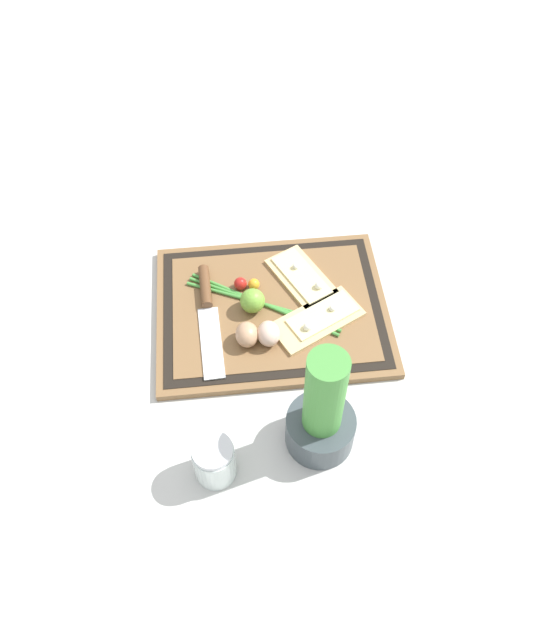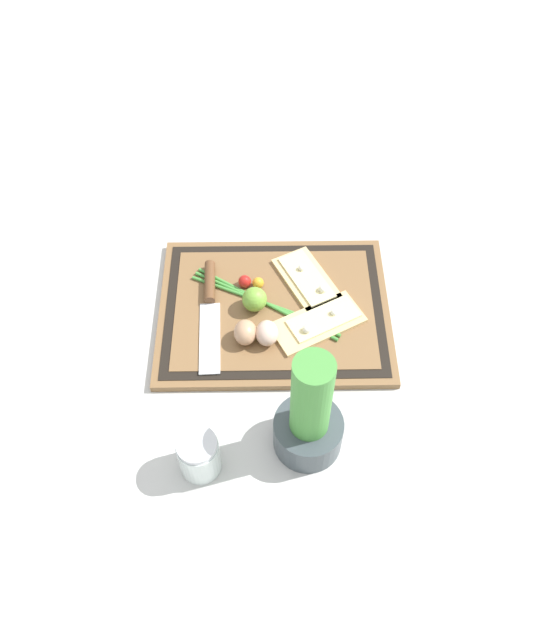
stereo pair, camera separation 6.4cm
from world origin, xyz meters
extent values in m
plane|color=silver|center=(0.00, 0.00, 0.00)|extent=(6.00, 6.00, 0.00)
cube|color=brown|center=(0.00, 0.00, 0.01)|extent=(0.46, 0.37, 0.02)
cube|color=black|center=(0.00, 0.00, 0.02)|extent=(0.44, 0.34, 0.00)
cube|color=brown|center=(0.00, 0.00, 0.02)|extent=(0.40, 0.30, 0.00)
cube|color=#DBBC7F|center=(-0.07, -0.06, 0.02)|extent=(0.16, 0.20, 0.01)
cube|color=beige|center=(-0.07, -0.07, 0.03)|extent=(0.12, 0.16, 0.00)
sphere|color=silver|center=(-0.10, -0.03, 0.03)|extent=(0.02, 0.02, 0.02)
sphere|color=silver|center=(-0.06, -0.09, 0.03)|extent=(0.01, 0.01, 0.01)
cube|color=#DBBC7F|center=(-0.08, 0.04, 0.02)|extent=(0.20, 0.16, 0.01)
cube|color=beige|center=(-0.10, 0.04, 0.03)|extent=(0.15, 0.12, 0.00)
sphere|color=silver|center=(-0.06, 0.07, 0.03)|extent=(0.02, 0.02, 0.02)
sphere|color=silver|center=(-0.12, 0.03, 0.03)|extent=(0.01, 0.01, 0.01)
cube|color=silver|center=(0.13, 0.07, 0.02)|extent=(0.05, 0.17, 0.00)
cylinder|color=brown|center=(0.13, -0.06, 0.03)|extent=(0.03, 0.10, 0.02)
ellipsoid|color=tan|center=(0.06, 0.08, 0.04)|extent=(0.04, 0.05, 0.04)
ellipsoid|color=beige|center=(0.01, 0.08, 0.04)|extent=(0.04, 0.05, 0.04)
sphere|color=#70A838|center=(0.04, 0.00, 0.04)|extent=(0.05, 0.05, 0.05)
sphere|color=red|center=(0.06, -0.06, 0.03)|extent=(0.03, 0.03, 0.03)
sphere|color=gold|center=(0.03, -0.05, 0.03)|extent=(0.02, 0.02, 0.02)
cylinder|color=#47933D|center=(0.02, -0.01, 0.02)|extent=(0.28, 0.19, 0.01)
cylinder|color=#47933D|center=(0.02, -0.01, 0.02)|extent=(0.29, 0.17, 0.01)
cylinder|color=#47933D|center=(0.02, -0.01, 0.02)|extent=(0.30, 0.15, 0.01)
cylinder|color=#3D474C|center=(-0.05, 0.29, 0.03)|extent=(0.12, 0.12, 0.07)
cylinder|color=#47933D|center=(-0.05, 0.29, 0.14)|extent=(0.07, 0.07, 0.22)
cylinder|color=silver|center=(0.13, 0.33, 0.04)|extent=(0.07, 0.07, 0.08)
cylinder|color=#B73323|center=(0.13, 0.33, 0.02)|extent=(0.06, 0.06, 0.03)
cylinder|color=silver|center=(0.13, 0.33, 0.08)|extent=(0.07, 0.07, 0.01)
camera|label=1|loc=(0.07, 0.76, 1.01)|focal=35.00mm
camera|label=2|loc=(0.01, 0.76, 1.01)|focal=35.00mm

